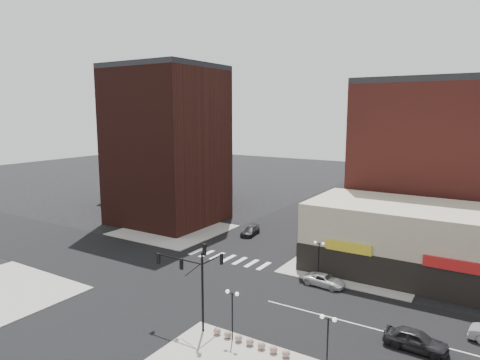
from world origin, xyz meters
The scene contains 17 objects.
ground centered at (0.00, 0.00, 0.00)m, with size 240.00×240.00×0.00m, color black.
road_ew centered at (0.00, 0.00, 0.01)m, with size 200.00×14.00×0.02m, color black.
road_ns centered at (0.00, 0.00, 0.01)m, with size 14.00×200.00×0.02m, color black.
sidewalk_nw centered at (-14.50, 14.50, 0.06)m, with size 15.00×15.00×0.12m, color gray.
sidewalk_ne centered at (14.50, 14.50, 0.06)m, with size 15.00×15.00×0.12m, color gray.
building_nw centered at (-19.00, 18.50, 12.50)m, with size 16.00×15.00×25.00m, color #331410.
building_nw_low centered at (-32.00, 34.00, 6.00)m, with size 20.00×18.00×12.00m, color #331410.
building_ne_midrise centered at (19.00, 29.50, 11.00)m, with size 18.00×15.00×22.00m, color maroon.
building_ne_row centered at (21.00, 15.00, 3.30)m, with size 24.20×12.20×8.00m.
traffic_signal centered at (7.24, -7.83, 4.96)m, with size 5.59×3.09×7.77m.
street_lamp_se_a centered at (11.00, -8.00, 3.29)m, with size 1.22×0.32×4.16m.
street_lamp_se_b centered at (19.00, -8.00, 3.29)m, with size 1.22×0.32×4.16m.
street_lamp_ne centered at (12.00, 8.00, 3.29)m, with size 1.22×0.32×4.16m.
bollard_row centered at (12.65, -8.00, 0.43)m, with size 6.91×0.61×0.61m.
white_suv centered at (13.31, 6.50, 0.61)m, with size 2.04×4.42×1.23m, color silver.
dark_sedan_east centered at (23.83, -1.53, 0.81)m, with size 1.92×4.78×1.63m, color black.
dark_sedan_north centered at (-3.03, 18.60, 0.63)m, with size 1.78×4.37×1.27m, color black.
Camera 1 is at (28.52, -34.94, 18.37)m, focal length 32.00 mm.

